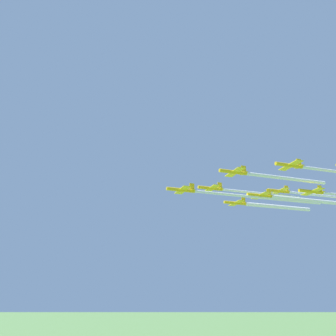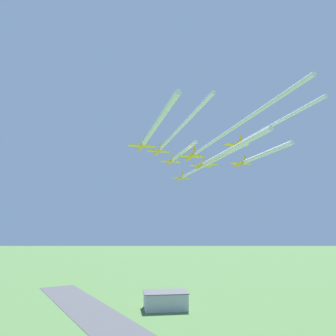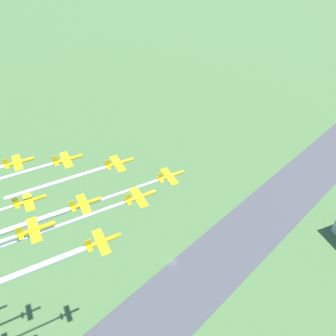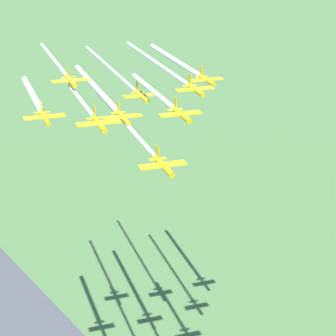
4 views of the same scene
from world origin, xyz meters
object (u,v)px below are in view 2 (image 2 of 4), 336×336
(jet_1, at_px, (170,162))
(jet_3, at_px, (158,151))
(jet_2, at_px, (208,164))
(jet_5, at_px, (241,164))
(jet_0, at_px, (180,178))
(jet_8, at_px, (236,145))
(hangar, at_px, (165,300))
(jet_4, at_px, (201,166))
(jet_7, at_px, (191,156))
(jet_6, at_px, (142,146))

(jet_1, xyz_separation_m, jet_3, (6.61, 14.11, 0.77))
(jet_2, relative_size, jet_5, 1.00)
(jet_0, relative_size, jet_8, 1.00)
(hangar, xyz_separation_m, jet_8, (-2.72, 151.99, 80.70))
(jet_1, relative_size, jet_3, 1.00)
(hangar, height_order, jet_0, jet_0)
(jet_8, bearing_deg, jet_5, 59.53)
(jet_5, bearing_deg, jet_2, 120.47)
(hangar, distance_m, jet_5, 158.28)
(hangar, bearing_deg, jet_2, 90.10)
(jet_5, bearing_deg, jet_0, 120.47)
(jet_0, distance_m, jet_8, 41.46)
(jet_3, bearing_deg, jet_8, -29.54)
(jet_4, xyz_separation_m, jet_5, (-15.73, -1.47, 1.54))
(jet_4, height_order, jet_7, jet_7)
(hangar, relative_size, jet_6, 3.67)
(hangar, bearing_deg, jet_6, 79.49)
(jet_4, distance_m, jet_8, 16.38)
(jet_4, height_order, jet_6, jet_6)
(jet_2, height_order, jet_4, jet_2)
(hangar, distance_m, jet_2, 148.15)
(jet_4, distance_m, jet_5, 15.88)
(jet_5, bearing_deg, jet_7, -150.46)
(jet_2, bearing_deg, jet_0, 120.47)
(jet_7, bearing_deg, jet_1, 90.00)
(jet_3, bearing_deg, jet_0, 59.53)
(jet_7, bearing_deg, jet_5, 29.54)
(hangar, bearing_deg, jet_1, 83.02)
(jet_6, bearing_deg, jet_3, 59.53)
(jet_0, height_order, jet_8, jet_8)
(jet_3, relative_size, jet_8, 1.00)
(jet_2, distance_m, jet_3, 27.26)
(jet_1, height_order, jet_8, jet_8)
(jet_1, height_order, jet_3, jet_3)
(jet_0, height_order, jet_4, jet_4)
(jet_5, bearing_deg, jet_8, -120.47)
(jet_7, xyz_separation_m, jet_8, (-15.73, -1.47, 4.78))
(jet_2, xyz_separation_m, jet_5, (-9.12, 12.64, -1.97))
(hangar, height_order, jet_6, jet_6)
(jet_2, bearing_deg, hangar, 84.75)
(jet_3, distance_m, jet_7, 16.14)
(jet_2, xyz_separation_m, jet_6, (28.96, 29.69, -0.76))
(jet_1, distance_m, jet_7, 27.08)
(jet_3, relative_size, jet_7, 1.00)
(jet_5, bearing_deg, jet_3, -180.00)
(jet_7, bearing_deg, jet_6, -180.00)
(jet_4, bearing_deg, jet_3, -180.00)
(jet_1, distance_m, jet_3, 15.60)
(jet_2, bearing_deg, jet_8, -90.00)
(jet_6, bearing_deg, jet_8, 0.00)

